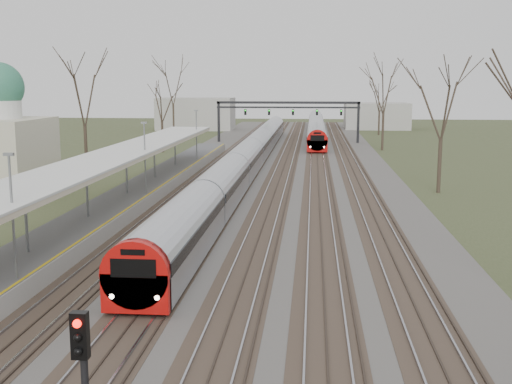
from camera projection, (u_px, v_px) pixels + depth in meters
track_bed at (276, 169)px, 65.18m from camera, size 24.00×160.00×0.22m
platform at (141, 192)px, 48.73m from camera, size 3.50×69.00×1.00m
canopy at (122, 154)px, 43.72m from camera, size 4.10×50.00×3.11m
signal_gantry at (288, 109)px, 93.81m from camera, size 21.00×0.59×6.08m
tree_west_far at (83, 91)px, 58.47m from camera, size 5.50×5.50×11.33m
tree_east_far at (443, 101)px, 50.00m from camera, size 5.00×5.00×10.30m
train_near at (251, 153)px, 67.51m from camera, size 2.62×90.21×3.05m
train_far at (316, 127)px, 108.12m from camera, size 2.62×60.21×3.05m
signal_post at (83, 374)px, 13.34m from camera, size 0.35×0.45×4.10m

